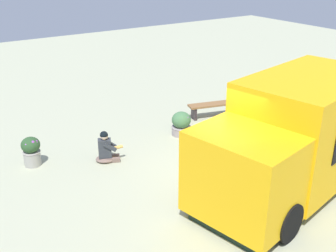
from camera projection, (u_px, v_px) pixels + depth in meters
ground_plane at (232, 178)px, 10.19m from camera, size 40.00×40.00×0.00m
food_truck at (293, 140)px, 9.28m from camera, size 3.25×5.35×2.61m
person_customer at (106, 150)px, 10.90m from camera, size 0.62×0.77×0.86m
planter_flowering_near at (31, 151)px, 10.65m from camera, size 0.48×0.48×0.79m
planter_flowering_side at (181, 124)px, 12.45m from camera, size 0.60×0.60×0.73m
plaza_bench at (212, 107)px, 13.79m from camera, size 0.82×1.69×0.47m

